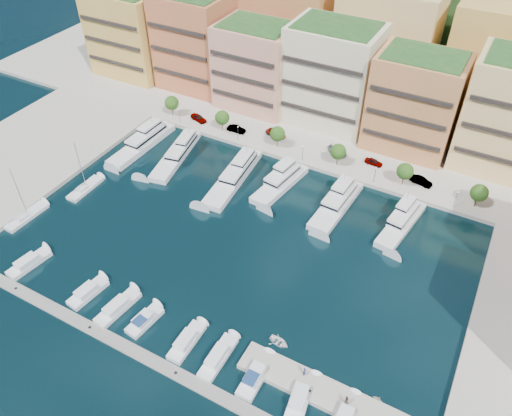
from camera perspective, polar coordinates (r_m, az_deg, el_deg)
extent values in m
plane|color=black|center=(101.56, -2.08, -4.04)|extent=(400.00, 400.00, 0.00)
cube|color=#9E998E|center=(147.37, 10.35, 11.25)|extent=(220.00, 64.00, 2.00)
cube|color=#183716|center=(189.28, 15.71, 17.38)|extent=(240.00, 40.00, 58.00)
cube|color=gray|center=(88.26, -14.05, -15.50)|extent=(72.00, 2.20, 0.35)
cube|color=#9E998E|center=(82.31, 9.10, -20.89)|extent=(32.00, 5.00, 2.00)
cube|color=#DFB451|center=(162.76, -14.18, 18.77)|extent=(22.00, 16.00, 24.00)
cube|color=black|center=(157.25, -16.15, 17.62)|extent=(20.24, 0.50, 0.90)
cube|color=#C06140|center=(150.86, -7.01, 18.29)|extent=(20.00, 16.00, 26.00)
cube|color=black|center=(144.78, -8.90, 17.10)|extent=(18.40, 0.50, 0.90)
cube|color=tan|center=(139.90, 0.01, 15.79)|extent=(20.00, 15.00, 22.00)
cube|color=black|center=(133.83, -1.63, 14.53)|extent=(18.40, 0.50, 0.90)
cube|color=#1E4B1E|center=(135.39, 0.01, 20.15)|extent=(17.60, 13.20, 0.80)
cube|color=#F8E9BF|center=(133.22, 8.67, 14.67)|extent=(22.00, 16.00, 25.00)
cube|color=black|center=(126.30, 7.23, 13.26)|extent=(20.24, 0.50, 0.90)
cube|color=#1E4B1E|center=(128.07, 9.28, 19.83)|extent=(19.36, 14.08, 0.80)
cube|color=#DD8752|center=(127.16, 17.64, 11.29)|extent=(20.00, 15.00, 23.00)
cube|color=black|center=(120.46, 16.69, 9.75)|extent=(18.40, 0.50, 0.90)
cube|color=#1E4B1E|center=(122.03, 18.80, 16.10)|extent=(17.60, 13.20, 0.80)
cube|color=black|center=(119.86, 27.09, 7.42)|extent=(20.24, 0.50, 0.90)
cube|color=#F8E9BF|center=(172.90, -5.95, 22.10)|extent=(26.00, 18.00, 30.00)
cube|color=#DD8752|center=(158.91, 3.75, 20.48)|extent=(26.00, 18.00, 30.00)
cube|color=#E5C979|center=(149.71, 14.68, 17.96)|extent=(26.00, 18.00, 30.00)
cube|color=#DFB451|center=(146.19, 26.18, 14.54)|extent=(26.00, 18.00, 30.00)
cylinder|color=#473323|center=(140.55, -9.51, 10.96)|extent=(0.24, 0.24, 3.00)
sphere|color=#204614|center=(139.45, -9.61, 11.76)|extent=(3.80, 3.80, 3.80)
cylinder|color=#473323|center=(132.42, -3.84, 9.43)|extent=(0.24, 0.24, 3.00)
sphere|color=#204614|center=(131.25, -3.88, 10.26)|extent=(3.80, 3.80, 3.80)
cylinder|color=#473323|center=(125.81, 2.44, 7.60)|extent=(0.24, 0.24, 3.00)
sphere|color=#204614|center=(124.58, 2.47, 8.46)|extent=(3.80, 3.80, 3.80)
cylinder|color=#473323|center=(120.97, 9.26, 5.50)|extent=(0.24, 0.24, 3.00)
sphere|color=#204614|center=(119.69, 9.37, 6.38)|extent=(3.80, 3.80, 3.80)
cylinder|color=#473323|center=(118.11, 16.46, 3.19)|extent=(0.24, 0.24, 3.00)
sphere|color=#204614|center=(116.80, 16.67, 4.05)|extent=(3.80, 3.80, 3.80)
cylinder|color=#473323|center=(117.38, 23.86, 0.74)|extent=(0.24, 0.24, 3.00)
sphere|color=#204614|center=(116.06, 24.15, 1.59)|extent=(3.80, 3.80, 3.80)
cylinder|color=black|center=(136.58, -8.73, 10.34)|extent=(0.10, 0.10, 4.00)
sphere|color=#FFF2CC|center=(135.55, -8.81, 11.08)|extent=(0.30, 0.30, 0.30)
cylinder|color=black|center=(127.82, -2.07, 8.48)|extent=(0.10, 0.10, 4.00)
sphere|color=#FFF2CC|center=(126.72, -2.09, 9.26)|extent=(0.30, 0.30, 0.30)
cylinder|color=black|center=(121.11, 5.36, 6.24)|extent=(0.10, 0.10, 4.00)
sphere|color=#FFF2CC|center=(119.95, 5.42, 7.04)|extent=(0.30, 0.30, 0.30)
cylinder|color=black|center=(116.82, 13.42, 3.68)|extent=(0.10, 0.10, 4.00)
sphere|color=#FFF2CC|center=(115.62, 13.57, 4.48)|extent=(0.30, 0.30, 0.30)
cylinder|color=black|center=(115.22, 21.84, 0.91)|extent=(0.10, 0.10, 4.00)
sphere|color=#FFF2CC|center=(114.00, 22.10, 1.69)|extent=(0.30, 0.30, 0.30)
cube|color=silver|center=(131.17, -12.89, 6.94)|extent=(5.23, 21.77, 2.30)
cube|color=silver|center=(131.39, -12.43, 8.15)|extent=(4.15, 12.00, 1.80)
cube|color=black|center=(131.39, -12.43, 8.15)|extent=(4.21, 12.07, 0.55)
cube|color=silver|center=(131.64, -12.07, 9.11)|extent=(2.99, 6.56, 1.40)
cylinder|color=#B2B2B7|center=(131.65, -11.82, 9.97)|extent=(0.14, 0.14, 1.80)
cube|color=silver|center=(125.46, -9.14, 5.76)|extent=(8.60, 21.96, 2.30)
cube|color=silver|center=(125.68, -8.67, 7.03)|extent=(5.92, 12.31, 1.80)
cube|color=black|center=(125.68, -8.67, 7.03)|extent=(5.99, 12.38, 0.55)
cube|color=silver|center=(125.93, -8.29, 8.03)|extent=(3.90, 6.85, 1.40)
cylinder|color=#B2B2B7|center=(125.93, -8.02, 8.93)|extent=(0.14, 0.14, 1.80)
cube|color=black|center=(125.72, -9.12, 5.60)|extent=(8.66, 22.02, 0.35)
cube|color=silver|center=(116.85, -2.64, 3.30)|extent=(7.04, 23.70, 2.30)
cube|color=silver|center=(117.20, -2.09, 4.71)|extent=(5.18, 13.16, 1.80)
cube|color=black|center=(117.20, -2.09, 4.71)|extent=(5.25, 13.22, 0.55)
cube|color=silver|center=(117.55, -1.65, 5.81)|extent=(3.57, 7.25, 1.40)
cylinder|color=#B2B2B7|center=(117.63, -1.32, 6.79)|extent=(0.14, 0.14, 1.80)
cube|color=silver|center=(114.95, 2.72, 2.55)|extent=(7.06, 17.75, 2.30)
cube|color=silver|center=(114.93, 3.13, 3.82)|extent=(5.10, 9.95, 1.80)
cube|color=black|center=(114.93, 3.13, 3.82)|extent=(5.17, 10.01, 0.55)
cube|color=silver|center=(114.97, 3.47, 4.82)|extent=(3.47, 5.53, 1.40)
cylinder|color=#B2B2B7|center=(114.80, 3.73, 5.73)|extent=(0.14, 0.14, 1.80)
cube|color=silver|center=(110.49, 9.11, 0.10)|extent=(6.02, 19.15, 2.30)
cube|color=silver|center=(110.56, 9.58, 1.47)|extent=(4.62, 10.61, 1.80)
cube|color=black|center=(110.56, 9.58, 1.47)|extent=(4.69, 10.68, 0.55)
cube|color=silver|center=(110.70, 9.95, 2.54)|extent=(3.26, 5.83, 1.40)
cylinder|color=#B2B2B7|center=(110.60, 10.26, 3.51)|extent=(0.14, 0.14, 1.80)
cube|color=black|center=(110.78, 9.08, -0.07)|extent=(6.07, 19.20, 0.35)
cube|color=silver|center=(108.95, 16.18, -1.98)|extent=(6.50, 17.56, 2.30)
cube|color=silver|center=(108.92, 16.63, -0.65)|extent=(4.66, 9.82, 1.80)
cube|color=black|center=(108.92, 16.63, -0.65)|extent=(4.72, 9.88, 0.55)
cube|color=silver|center=(108.96, 16.98, 0.40)|extent=(3.15, 5.44, 1.40)
cylinder|color=#B2B2B7|center=(108.77, 17.29, 1.35)|extent=(0.14, 0.14, 1.80)
cube|color=white|center=(106.66, -24.46, -5.87)|extent=(3.95, 8.91, 1.40)
cube|color=white|center=(105.64, -24.82, -5.53)|extent=(2.74, 4.39, 1.10)
cube|color=black|center=(106.40, -24.12, -5.06)|extent=(2.03, 0.37, 0.55)
cube|color=white|center=(97.45, -18.61, -9.25)|extent=(3.70, 8.04, 1.40)
cube|color=white|center=(96.35, -18.93, -8.90)|extent=(2.60, 3.96, 1.10)
cube|color=black|center=(97.13, -18.28, -8.41)|extent=(2.00, 0.34, 0.55)
cube|color=white|center=(93.68, -15.47, -11.00)|extent=(3.79, 9.32, 1.40)
cube|color=white|center=(92.51, -15.79, -10.69)|extent=(2.65, 4.57, 1.10)
cube|color=black|center=(93.42, -15.04, -10.05)|extent=(2.00, 0.33, 0.55)
cube|color=white|center=(90.80, -12.58, -12.56)|extent=(3.54, 7.32, 1.40)
cube|color=white|center=(89.63, -12.84, -12.22)|extent=(2.51, 3.61, 1.10)
cube|color=black|center=(90.40, -12.26, -11.71)|extent=(1.95, 0.33, 0.55)
cube|color=navy|center=(88.79, -13.27, -12.39)|extent=(2.14, 2.33, 0.12)
cube|color=white|center=(87.10, -7.90, -14.99)|extent=(2.82, 8.21, 1.40)
cube|color=white|center=(85.85, -8.14, -14.70)|extent=(2.16, 3.95, 1.10)
cube|color=black|center=(86.76, -7.50, -14.02)|extent=(1.93, 0.13, 0.55)
cube|color=white|center=(84.95, -4.34, -16.74)|extent=(2.72, 8.94, 1.40)
cube|color=white|center=(83.66, -4.55, -16.49)|extent=(2.10, 4.30, 1.10)
cube|color=black|center=(84.65, -3.88, -15.70)|extent=(1.90, 0.12, 0.55)
cube|color=white|center=(83.02, -0.04, -18.72)|extent=(2.99, 8.43, 1.40)
cube|color=white|center=(81.71, -0.19, -18.49)|extent=(2.29, 4.06, 1.10)
cube|color=black|center=(82.68, 0.39, -17.70)|extent=(2.04, 0.14, 0.55)
cube|color=navy|center=(80.72, -0.59, -18.86)|extent=(2.03, 2.55, 0.12)
cube|color=white|center=(81.52, 5.05, -20.90)|extent=(3.93, 8.71, 1.40)
cube|color=white|center=(80.18, 4.97, -20.70)|extent=(2.72, 4.30, 1.10)
cube|color=black|center=(81.17, 5.49, -19.85)|extent=(2.01, 0.37, 0.55)
cube|color=black|center=(80.41, 10.41, -21.74)|extent=(1.94, 0.13, 0.55)
cube|color=silver|center=(120.61, -18.92, 2.05)|extent=(2.92, 9.40, 1.20)
cube|color=silver|center=(119.62, -19.31, 2.13)|extent=(1.71, 2.36, 0.60)
cylinder|color=#B2B2B7|center=(117.03, -19.46, 4.68)|extent=(0.14, 0.14, 12.00)
cylinder|color=#B2B2B7|center=(118.98, -19.54, 2.27)|extent=(0.15, 4.21, 0.10)
cube|color=silver|center=(117.63, -24.74, -0.97)|extent=(3.21, 9.98, 1.20)
cube|color=silver|center=(116.70, -25.21, -0.93)|extent=(1.78, 2.54, 0.60)
cylinder|color=#B2B2B7|center=(113.92, -25.48, 1.64)|extent=(0.14, 0.14, 12.00)
cylinder|color=#B2B2B7|center=(116.09, -25.48, -0.81)|extent=(0.28, 4.45, 0.10)
imported|color=white|center=(86.31, 2.64, -15.06)|extent=(3.94, 3.09, 0.74)
imported|color=beige|center=(83.12, 13.72, -20.46)|extent=(1.74, 1.56, 0.81)
imported|color=gray|center=(137.36, -6.58, 10.19)|extent=(5.42, 3.35, 1.72)
imported|color=gray|center=(131.89, -2.26, 8.99)|extent=(4.98, 1.92, 1.62)
imported|color=gray|center=(130.20, 2.30, 8.50)|extent=(6.02, 3.93, 1.54)
imported|color=gray|center=(125.14, 9.30, 6.42)|extent=(5.52, 3.41, 1.49)
imported|color=gray|center=(123.19, 13.31, 5.16)|extent=(4.42, 2.08, 1.46)
imported|color=gray|center=(119.92, 18.37, 2.94)|extent=(5.24, 2.80, 1.64)
imported|color=#272C4E|center=(81.87, 5.58, -18.10)|extent=(0.53, 0.73, 1.88)
imported|color=brown|center=(80.30, 10.22, -20.80)|extent=(1.20, 1.13, 1.95)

